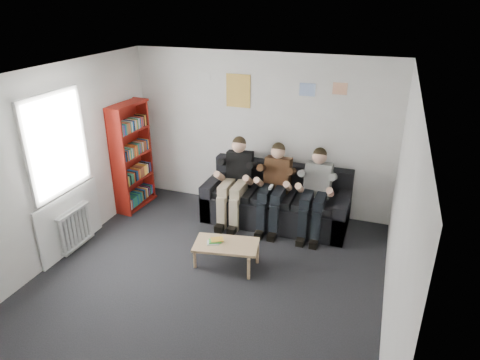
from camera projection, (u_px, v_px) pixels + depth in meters
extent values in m
plane|color=black|center=(204.00, 286.00, 5.64)|extent=(5.00, 5.00, 0.00)
plane|color=silver|center=(195.00, 79.00, 4.55)|extent=(5.00, 5.00, 0.00)
plane|color=white|center=(261.00, 134.00, 7.25)|extent=(4.50, 0.00, 4.50)
plane|color=white|center=(50.00, 342.00, 2.94)|extent=(4.50, 0.00, 4.50)
plane|color=white|center=(48.00, 170.00, 5.78)|extent=(0.00, 5.00, 5.00)
plane|color=white|center=(399.00, 225.00, 4.41)|extent=(0.00, 5.00, 5.00)
cube|color=black|center=(276.00, 209.00, 7.15)|extent=(2.36, 0.97, 0.45)
cube|color=black|center=(282.00, 176.00, 7.29)|extent=(2.36, 0.21, 0.46)
cube|color=black|center=(216.00, 194.00, 7.44)|extent=(0.19, 0.97, 0.64)
cube|color=black|center=(342.00, 214.00, 6.78)|extent=(0.19, 0.97, 0.64)
cube|color=black|center=(275.00, 196.00, 6.96)|extent=(1.97, 0.66, 0.11)
cube|color=maroon|center=(132.00, 157.00, 7.40)|extent=(0.28, 0.85, 1.88)
cube|color=tan|center=(226.00, 245.00, 5.93)|extent=(0.88, 0.49, 0.04)
cylinder|color=tan|center=(195.00, 258.00, 5.96)|extent=(0.04, 0.04, 0.32)
cylinder|color=tan|center=(249.00, 269.00, 5.71)|extent=(0.04, 0.04, 0.32)
cylinder|color=tan|center=(206.00, 243.00, 6.30)|extent=(0.04, 0.04, 0.32)
cylinder|color=tan|center=(257.00, 253.00, 6.06)|extent=(0.04, 0.04, 0.32)
cube|color=silver|center=(213.00, 243.00, 5.94)|extent=(0.17, 0.13, 0.01)
cube|color=green|center=(215.00, 241.00, 5.95)|extent=(0.17, 0.13, 0.01)
cube|color=gold|center=(217.00, 239.00, 5.97)|extent=(0.17, 0.13, 0.01)
cube|color=black|center=(240.00, 168.00, 7.15)|extent=(0.43, 0.31, 0.61)
sphere|color=tan|center=(239.00, 146.00, 6.94)|extent=(0.24, 0.24, 0.24)
sphere|color=black|center=(239.00, 143.00, 6.94)|extent=(0.23, 0.23, 0.23)
cube|color=gray|center=(233.00, 188.00, 6.96)|extent=(0.39, 0.49, 0.16)
cube|color=gray|center=(228.00, 213.00, 6.90)|extent=(0.36, 0.15, 0.56)
cube|color=black|center=(227.00, 227.00, 6.93)|extent=(0.36, 0.28, 0.11)
cube|color=#55371C|center=(278.00, 174.00, 6.95)|extent=(0.41, 0.30, 0.58)
sphere|color=tan|center=(278.00, 152.00, 6.75)|extent=(0.23, 0.23, 0.23)
sphere|color=black|center=(278.00, 149.00, 6.75)|extent=(0.22, 0.22, 0.22)
cube|color=black|center=(272.00, 193.00, 6.76)|extent=(0.37, 0.48, 0.16)
cube|color=black|center=(268.00, 219.00, 6.71)|extent=(0.35, 0.14, 0.56)
cube|color=black|center=(266.00, 234.00, 6.75)|extent=(0.35, 0.27, 0.10)
cube|color=white|center=(271.00, 187.00, 6.61)|extent=(0.04, 0.14, 0.04)
cube|color=silver|center=(318.00, 180.00, 6.75)|extent=(0.41, 0.30, 0.58)
sphere|color=tan|center=(320.00, 157.00, 6.55)|extent=(0.23, 0.23, 0.23)
sphere|color=black|center=(320.00, 154.00, 6.55)|extent=(0.22, 0.22, 0.22)
cube|color=black|center=(314.00, 200.00, 6.57)|extent=(0.37, 0.47, 0.15)
cube|color=black|center=(309.00, 226.00, 6.51)|extent=(0.35, 0.14, 0.56)
cube|color=black|center=(308.00, 241.00, 6.55)|extent=(0.35, 0.27, 0.10)
cylinder|color=silver|center=(62.00, 237.00, 6.08)|extent=(0.06, 0.06, 0.60)
cylinder|color=silver|center=(66.00, 235.00, 6.15)|extent=(0.06, 0.06, 0.60)
cylinder|color=silver|center=(70.00, 232.00, 6.22)|extent=(0.06, 0.06, 0.60)
cylinder|color=silver|center=(74.00, 229.00, 6.29)|extent=(0.06, 0.06, 0.60)
cylinder|color=silver|center=(77.00, 227.00, 6.36)|extent=(0.06, 0.06, 0.60)
cylinder|color=silver|center=(81.00, 224.00, 6.43)|extent=(0.06, 0.06, 0.60)
cylinder|color=silver|center=(84.00, 222.00, 6.50)|extent=(0.06, 0.06, 0.60)
cylinder|color=silver|center=(88.00, 219.00, 6.57)|extent=(0.06, 0.06, 0.60)
cube|color=silver|center=(78.00, 244.00, 6.44)|extent=(0.10, 0.64, 0.04)
cube|color=silver|center=(72.00, 211.00, 6.21)|extent=(0.10, 0.64, 0.04)
cube|color=white|center=(56.00, 144.00, 5.83)|extent=(0.02, 1.00, 1.30)
cube|color=white|center=(47.00, 95.00, 5.55)|extent=(0.05, 1.12, 0.06)
cube|color=white|center=(65.00, 189.00, 6.10)|extent=(0.05, 1.12, 0.06)
cube|color=white|center=(70.00, 221.00, 6.31)|extent=(0.03, 1.30, 0.90)
cube|color=#F0EE54|center=(238.00, 91.00, 7.08)|extent=(0.42, 0.01, 0.55)
cube|color=#437AE4|center=(307.00, 90.00, 6.69)|extent=(0.25, 0.01, 0.20)
cube|color=#DA44A6|center=(340.00, 89.00, 6.52)|extent=(0.22, 0.01, 0.18)
cube|color=white|center=(205.00, 76.00, 7.18)|extent=(0.20, 0.01, 0.14)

